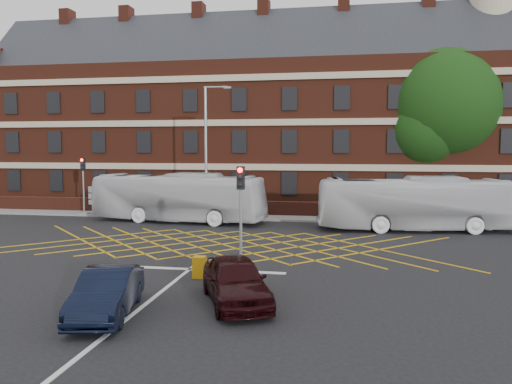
% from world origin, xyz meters
% --- Properties ---
extents(ground, '(120.00, 120.00, 0.00)m').
position_xyz_m(ground, '(0.00, 0.00, 0.00)').
color(ground, black).
rests_on(ground, ground).
extents(victorian_building, '(51.00, 12.17, 20.40)m').
position_xyz_m(victorian_building, '(0.25, 22.00, 7.84)').
color(victorian_building, '#532215').
rests_on(victorian_building, ground).
extents(boundary_wall, '(56.00, 0.50, 1.10)m').
position_xyz_m(boundary_wall, '(0.00, 13.00, 0.55)').
color(boundary_wall, '#512015').
rests_on(boundary_wall, ground).
extents(far_pavement, '(60.00, 3.00, 0.12)m').
position_xyz_m(far_pavement, '(0.00, 12.00, 0.06)').
color(far_pavement, slate).
rests_on(far_pavement, ground).
extents(box_junction_hatching, '(8.22, 8.22, 0.02)m').
position_xyz_m(box_junction_hatching, '(0.00, 2.00, 0.01)').
color(box_junction_hatching, '#CC990C').
rests_on(box_junction_hatching, ground).
extents(stop_line, '(8.00, 0.30, 0.02)m').
position_xyz_m(stop_line, '(0.00, -3.50, 0.01)').
color(stop_line, silver).
rests_on(stop_line, ground).
extents(centre_line, '(0.15, 14.00, 0.02)m').
position_xyz_m(centre_line, '(0.00, -10.00, 0.01)').
color(centre_line, silver).
rests_on(centre_line, ground).
extents(bus_left, '(12.18, 4.23, 3.32)m').
position_xyz_m(bus_left, '(-4.82, 9.20, 1.66)').
color(bus_left, silver).
rests_on(bus_left, ground).
extents(bus_right, '(12.04, 4.03, 3.29)m').
position_xyz_m(bus_right, '(10.53, 8.25, 1.64)').
color(bus_right, silver).
rests_on(bus_right, ground).
extents(car_navy, '(2.31, 4.40, 1.38)m').
position_xyz_m(car_navy, '(-0.72, -9.37, 0.69)').
color(car_navy, black).
rests_on(car_navy, ground).
extents(car_maroon, '(3.40, 4.79, 1.51)m').
position_xyz_m(car_maroon, '(2.83, -7.55, 0.76)').
color(car_maroon, black).
rests_on(car_maroon, ground).
extents(deciduous_tree, '(8.85, 8.85, 12.73)m').
position_xyz_m(deciduous_tree, '(13.74, 18.25, 7.69)').
color(deciduous_tree, black).
rests_on(deciduous_tree, ground).
extents(traffic_light_near, '(0.70, 0.70, 4.27)m').
position_xyz_m(traffic_light_near, '(2.09, -3.17, 1.76)').
color(traffic_light_near, slate).
rests_on(traffic_light_near, ground).
extents(traffic_light_far, '(0.70, 0.70, 4.27)m').
position_xyz_m(traffic_light_far, '(-12.71, 10.93, 1.76)').
color(traffic_light_far, slate).
rests_on(traffic_light_far, ground).
extents(street_lamp, '(2.25, 1.00, 9.07)m').
position_xyz_m(street_lamp, '(-2.83, 9.40, 3.13)').
color(street_lamp, slate).
rests_on(street_lamp, ground).
extents(direction_signs, '(1.10, 0.16, 2.20)m').
position_xyz_m(direction_signs, '(-12.08, 11.50, 1.38)').
color(direction_signs, gray).
rests_on(direction_signs, ground).
extents(utility_cabinet, '(0.47, 0.42, 0.83)m').
position_xyz_m(utility_cabinet, '(0.76, -4.68, 0.42)').
color(utility_cabinet, orange).
rests_on(utility_cabinet, ground).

